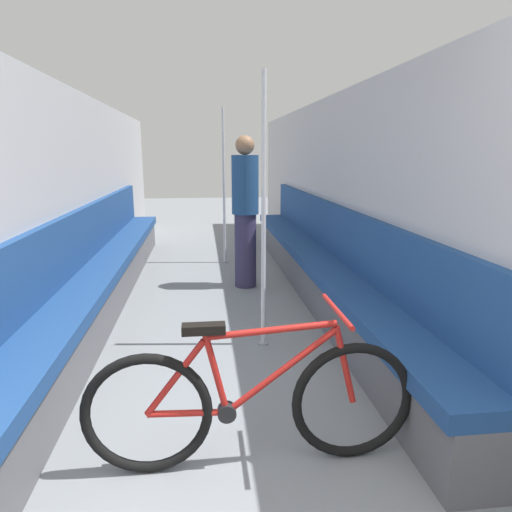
{
  "coord_description": "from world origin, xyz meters",
  "views": [
    {
      "loc": [
        -0.1,
        -0.69,
        1.52
      ],
      "look_at": [
        0.31,
        2.84,
        0.71
      ],
      "focal_mm": 32.0,
      "sensor_mm": 36.0,
      "label": 1
    }
  ],
  "objects_px": {
    "bench_seat_row_left": "(104,272)",
    "bench_seat_row_right": "(318,266)",
    "bicycle": "(252,403)",
    "grab_pole_far": "(264,219)",
    "grab_pole_near": "(224,190)",
    "passenger_standing": "(245,211)"
  },
  "relations": [
    {
      "from": "grab_pole_far",
      "to": "grab_pole_near",
      "type": "bearing_deg",
      "value": 93.26
    },
    {
      "from": "grab_pole_far",
      "to": "passenger_standing",
      "type": "bearing_deg",
      "value": 89.45
    },
    {
      "from": "bicycle",
      "to": "grab_pole_near",
      "type": "height_order",
      "value": "grab_pole_near"
    },
    {
      "from": "bicycle",
      "to": "grab_pole_far",
      "type": "bearing_deg",
      "value": 80.97
    },
    {
      "from": "bench_seat_row_left",
      "to": "grab_pole_near",
      "type": "xyz_separation_m",
      "value": [
        1.32,
        1.63,
        0.69
      ]
    },
    {
      "from": "grab_pole_near",
      "to": "grab_pole_far",
      "type": "height_order",
      "value": "same"
    },
    {
      "from": "bench_seat_row_right",
      "to": "grab_pole_far",
      "type": "relative_size",
      "value": 2.93
    },
    {
      "from": "bench_seat_row_right",
      "to": "bench_seat_row_left",
      "type": "bearing_deg",
      "value": 180.0
    },
    {
      "from": "bench_seat_row_left",
      "to": "bench_seat_row_right",
      "type": "distance_m",
      "value": 2.24
    },
    {
      "from": "bench_seat_row_left",
      "to": "bench_seat_row_right",
      "type": "height_order",
      "value": "same"
    },
    {
      "from": "bicycle",
      "to": "grab_pole_far",
      "type": "xyz_separation_m",
      "value": [
        0.25,
        1.44,
        0.69
      ]
    },
    {
      "from": "bench_seat_row_left",
      "to": "passenger_standing",
      "type": "height_order",
      "value": "passenger_standing"
    },
    {
      "from": "bench_seat_row_left",
      "to": "bicycle",
      "type": "height_order",
      "value": "bench_seat_row_left"
    },
    {
      "from": "grab_pole_far",
      "to": "passenger_standing",
      "type": "relative_size",
      "value": 1.23
    },
    {
      "from": "bicycle",
      "to": "bench_seat_row_left",
      "type": "bearing_deg",
      "value": 115.61
    },
    {
      "from": "grab_pole_near",
      "to": "passenger_standing",
      "type": "bearing_deg",
      "value": -81.47
    },
    {
      "from": "bicycle",
      "to": "grab_pole_far",
      "type": "distance_m",
      "value": 1.61
    },
    {
      "from": "bench_seat_row_right",
      "to": "grab_pole_far",
      "type": "height_order",
      "value": "grab_pole_far"
    },
    {
      "from": "bicycle",
      "to": "grab_pole_near",
      "type": "distance_m",
      "value": 4.34
    },
    {
      "from": "grab_pole_near",
      "to": "grab_pole_far",
      "type": "distance_m",
      "value": 2.85
    },
    {
      "from": "bench_seat_row_left",
      "to": "bicycle",
      "type": "distance_m",
      "value": 2.93
    },
    {
      "from": "bench_seat_row_left",
      "to": "grab_pole_near",
      "type": "relative_size",
      "value": 2.93
    }
  ]
}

